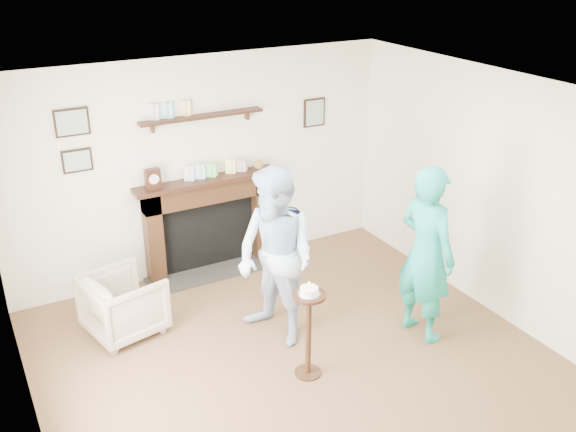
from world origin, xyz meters
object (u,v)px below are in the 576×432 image
object	(u,v)px
woman	(419,332)
pedestal_table	(309,318)
man	(277,336)
armchair	(127,331)

from	to	relation	value
woman	pedestal_table	world-z (taller)	pedestal_table
man	woman	bearing A→B (deg)	47.34
man	pedestal_table	distance (m)	0.88
armchair	pedestal_table	size ratio (longest dim) A/B	0.73
armchair	man	distance (m)	1.51
woman	pedestal_table	xyz separation A→B (m)	(-1.31, -0.03, 0.59)
woman	pedestal_table	size ratio (longest dim) A/B	1.85
armchair	man	size ratio (longest dim) A/B	0.40
pedestal_table	man	bearing A→B (deg)	87.91
pedestal_table	armchair	bearing A→B (deg)	130.80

